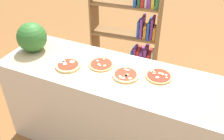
% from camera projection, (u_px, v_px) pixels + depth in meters
% --- Properties ---
extents(counter, '(2.10, 0.67, 0.96)m').
position_uv_depth(counter, '(112.00, 111.00, 2.50)').
color(counter, beige).
rests_on(counter, ground_plane).
extents(parchment_paper, '(1.94, 0.52, 0.00)m').
position_uv_depth(parchment_paper, '(112.00, 72.00, 2.23)').
color(parchment_paper, tan).
rests_on(parchment_paper, counter).
extents(pizza_mozzarella_0, '(0.23, 0.23, 0.03)m').
position_uv_depth(pizza_mozzarella_0, '(68.00, 65.00, 2.29)').
color(pizza_mozzarella_0, '#E5C17F').
rests_on(pizza_mozzarella_0, parchment_paper).
extents(pizza_mushroom_1, '(0.23, 0.23, 0.02)m').
position_uv_depth(pizza_mushroom_1, '(101.00, 64.00, 2.30)').
color(pizza_mushroom_1, '#DBB26B').
rests_on(pizza_mushroom_1, parchment_paper).
extents(pizza_mushroom_2, '(0.23, 0.23, 0.03)m').
position_uv_depth(pizza_mushroom_2, '(126.00, 75.00, 2.17)').
color(pizza_mushroom_2, '#E5C17F').
rests_on(pizza_mushroom_2, parchment_paper).
extents(pizza_mushroom_3, '(0.23, 0.23, 0.02)m').
position_uv_depth(pizza_mushroom_3, '(159.00, 76.00, 2.16)').
color(pizza_mushroom_3, '#DBB26B').
rests_on(pizza_mushroom_3, parchment_paper).
extents(watermelon, '(0.29, 0.29, 0.29)m').
position_uv_depth(watermelon, '(32.00, 37.00, 2.45)').
color(watermelon, '#2D6628').
rests_on(watermelon, counter).
extents(bookshelf, '(0.87, 0.37, 1.58)m').
position_uv_depth(bookshelf, '(134.00, 39.00, 3.18)').
color(bookshelf, brown).
rests_on(bookshelf, ground_plane).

